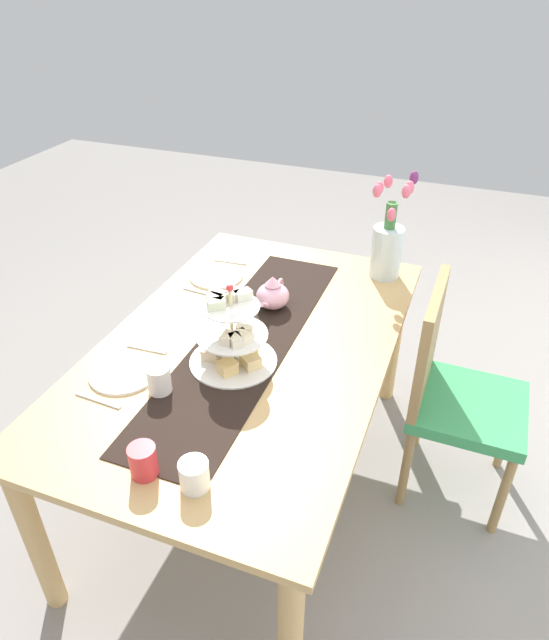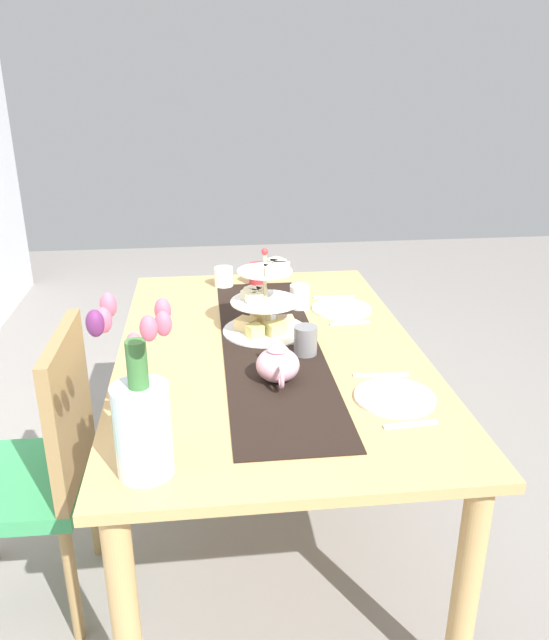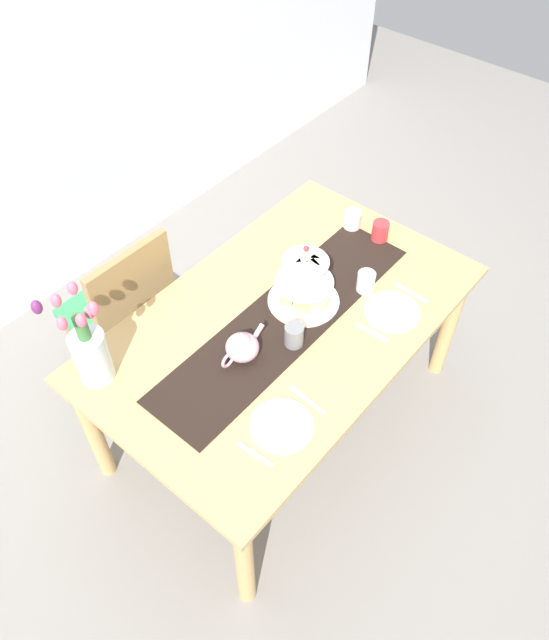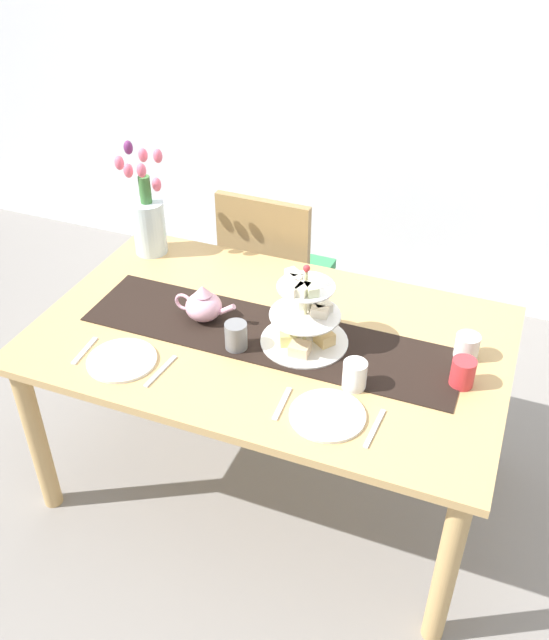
% 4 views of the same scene
% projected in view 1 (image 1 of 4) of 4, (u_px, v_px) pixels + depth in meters
% --- Properties ---
extents(ground_plane, '(8.00, 8.00, 0.00)m').
position_uv_depth(ground_plane, '(252.00, 478.00, 2.43)').
color(ground_plane, gray).
extents(dining_table, '(1.62, 1.00, 0.72)m').
position_uv_depth(dining_table, '(249.00, 363.00, 2.09)').
color(dining_table, tan).
rests_on(dining_table, ground_plane).
extents(chair_left, '(0.43, 0.43, 0.91)m').
position_uv_depth(chair_left, '(453.00, 388.00, 2.16)').
color(chair_left, olive).
rests_on(chair_left, ground_plane).
extents(table_runner, '(1.32, 0.32, 0.00)m').
position_uv_depth(table_runner, '(246.00, 341.00, 2.04)').
color(table_runner, black).
rests_on(table_runner, dining_table).
extents(tiered_cake_stand, '(0.30, 0.30, 0.30)m').
position_uv_depth(tiered_cake_stand, '(232.00, 339.00, 1.88)').
color(tiered_cake_stand, beige).
rests_on(tiered_cake_stand, table_runner).
extents(teapot, '(0.24, 0.13, 0.14)m').
position_uv_depth(teapot, '(273.00, 295.00, 2.20)').
color(teapot, '#E5A8BC').
rests_on(teapot, table_runner).
extents(tulip_vase, '(0.18, 0.16, 0.44)m').
position_uv_depth(tulip_vase, '(388.00, 244.00, 2.37)').
color(tulip_vase, silver).
rests_on(tulip_vase, dining_table).
extents(cream_jug, '(0.08, 0.08, 0.08)m').
position_uv_depth(cream_jug, '(194.00, 475.00, 1.47)').
color(cream_jug, white).
rests_on(cream_jug, dining_table).
extents(dinner_plate_left, '(0.23, 0.23, 0.01)m').
position_uv_depth(dinner_plate_left, '(216.00, 276.00, 2.44)').
color(dinner_plate_left, white).
rests_on(dinner_plate_left, dining_table).
extents(fork_left, '(0.03, 0.15, 0.01)m').
position_uv_depth(fork_left, '(230.00, 262.00, 2.55)').
color(fork_left, silver).
rests_on(fork_left, dining_table).
extents(knife_left, '(0.03, 0.17, 0.01)m').
position_uv_depth(knife_left, '(201.00, 292.00, 2.32)').
color(knife_left, silver).
rests_on(knife_left, dining_table).
extents(dinner_plate_right, '(0.23, 0.23, 0.01)m').
position_uv_depth(dinner_plate_right, '(124.00, 373.00, 1.88)').
color(dinner_plate_right, white).
rests_on(dinner_plate_right, dining_table).
extents(fork_right, '(0.02, 0.15, 0.01)m').
position_uv_depth(fork_right, '(147.00, 349.00, 2.00)').
color(fork_right, silver).
rests_on(fork_right, dining_table).
extents(knife_right, '(0.02, 0.17, 0.01)m').
position_uv_depth(knife_right, '(98.00, 400.00, 1.77)').
color(knife_right, silver).
rests_on(knife_right, dining_table).
extents(mug_grey, '(0.08, 0.08, 0.09)m').
position_uv_depth(mug_grey, '(228.00, 314.00, 2.10)').
color(mug_grey, slate).
rests_on(mug_grey, table_runner).
extents(mug_white_text, '(0.08, 0.08, 0.09)m').
position_uv_depth(mug_white_text, '(159.00, 380.00, 1.78)').
color(mug_white_text, white).
rests_on(mug_white_text, dining_table).
extents(mug_orange, '(0.08, 0.08, 0.09)m').
position_uv_depth(mug_orange, '(143.00, 461.00, 1.50)').
color(mug_orange, red).
rests_on(mug_orange, dining_table).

